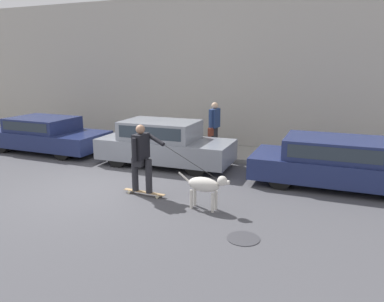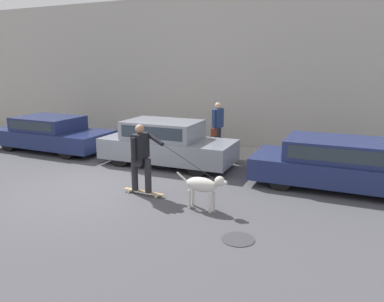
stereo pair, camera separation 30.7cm
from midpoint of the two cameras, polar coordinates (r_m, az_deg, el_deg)
name	(u,v)px [view 2 (the right image)]	position (r m, az deg, el deg)	size (l,w,h in m)	color
ground_plane	(99,189)	(9.78, -13.11, -5.60)	(36.00, 36.00, 0.00)	#47474C
back_wall	(196,73)	(14.33, 1.28, 11.87)	(32.00, 0.30, 5.46)	#ADA89E
sidewalk_curb	(183,148)	(13.64, -0.73, 0.48)	(30.00, 1.93, 0.14)	gray
parked_car_0	(52,134)	(14.38, -19.99, 2.48)	(4.36, 1.89, 1.21)	black
parked_car_1	(166,144)	(11.53, -3.17, 1.12)	(4.18, 1.81, 1.38)	black
parked_car_2	(340,164)	(10.21, 22.46, -1.88)	(4.50, 1.97, 1.25)	black
dog	(203,186)	(8.07, 2.86, -5.28)	(1.21, 0.36, 0.81)	beige
skateboarder	(141,156)	(8.91, -6.79, -0.69)	(2.61, 0.65, 1.72)	beige
pedestrian_with_bag	(218,125)	(12.50, 4.62, 3.94)	(0.26, 0.71, 1.70)	#28282D
manhole_cover	(238,239)	(7.02, 8.33, -13.17)	(0.60, 0.60, 0.01)	#38383D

